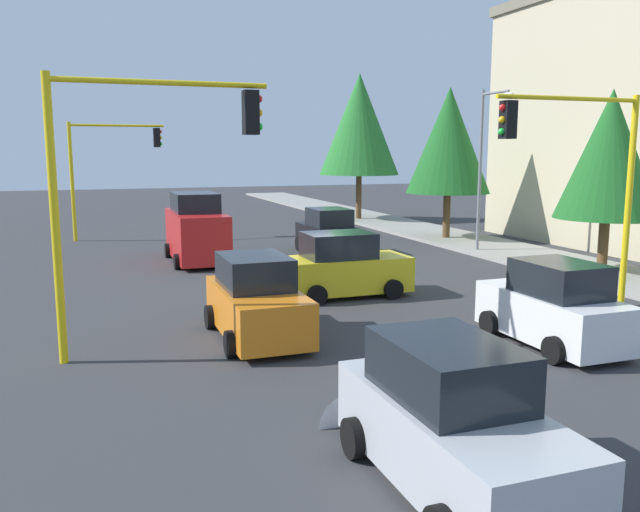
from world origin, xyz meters
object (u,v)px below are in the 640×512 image
object	(u,v)px
delivery_van_red	(197,230)
car_white	(554,307)
traffic_signal_near_right	(141,161)
traffic_signal_far_right	(109,157)
car_orange	(257,301)
tree_roadside_mid	(449,141)
street_lamp_curbside	(486,153)
car_black	(328,233)
tree_roadside_near	(609,155)
traffic_signal_near_left	(581,160)
car_silver	(452,423)
tree_roadside_far	(359,125)
car_yellow	(343,267)

from	to	relation	value
delivery_van_red	car_white	bearing A→B (deg)	22.24
traffic_signal_near_right	car_white	world-z (taller)	traffic_signal_near_right
traffic_signal_far_right	car_orange	distance (m)	19.98
tree_roadside_mid	street_lamp_curbside	bearing A→B (deg)	-10.33
traffic_signal_far_right	car_white	distance (m)	24.33
tree_roadside_mid	car_black	bearing A→B (deg)	-75.12
tree_roadside_near	street_lamp_curbside	bearing A→B (deg)	-166.95
traffic_signal_near_right	car_white	bearing A→B (deg)	74.43
traffic_signal_near_left	tree_roadside_near	xyz separation A→B (m)	(-4.00, 4.76, 0.11)
traffic_signal_near_right	car_silver	bearing A→B (deg)	24.09
traffic_signal_near_left	car_orange	size ratio (longest dim) A/B	1.49
traffic_signal_far_right	car_white	xyz separation A→B (m)	(22.46, 8.79, -3.22)
tree_roadside_far	car_silver	size ratio (longest dim) A/B	2.26
street_lamp_curbside	car_orange	bearing A→B (deg)	-53.49
street_lamp_curbside	tree_roadside_far	bearing A→B (deg)	178.81
car_yellow	delivery_van_red	bearing A→B (deg)	-157.67
car_black	car_white	world-z (taller)	same
traffic_signal_near_right	car_silver	size ratio (longest dim) A/B	1.47
tree_roadside_near	car_orange	bearing A→B (deg)	-75.44
car_black	car_silver	world-z (taller)	same
car_black	car_orange	distance (m)	13.22
traffic_signal_near_right	car_yellow	distance (m)	8.09
car_black	car_silver	size ratio (longest dim) A/B	0.92
traffic_signal_near_right	street_lamp_curbside	bearing A→B (deg)	122.74
car_black	tree_roadside_near	bearing A→B (deg)	42.71
traffic_signal_near_left	delivery_van_red	bearing A→B (deg)	-144.27
traffic_signal_far_right	traffic_signal_near_right	bearing A→B (deg)	-0.07
traffic_signal_near_right	car_white	size ratio (longest dim) A/B	1.59
tree_roadside_far	delivery_van_red	distance (m)	17.93
tree_roadside_near	delivery_van_red	xyz separation A→B (m)	(-7.83, -13.27, -3.02)
street_lamp_curbside	tree_roadside_far	xyz separation A→B (m)	(-14.39, 0.30, 1.72)
tree_roadside_mid	car_white	size ratio (longest dim) A/B	1.99
tree_roadside_near	tree_roadside_far	distance (m)	20.10
traffic_signal_near_left	traffic_signal_far_right	size ratio (longest dim) A/B	1.02
car_white	traffic_signal_near_right	bearing A→B (deg)	-105.57
car_black	car_white	bearing A→B (deg)	0.31
car_white	tree_roadside_near	bearing A→B (deg)	130.98
car_orange	street_lamp_curbside	bearing A→B (deg)	126.51
tree_roadside_mid	car_yellow	size ratio (longest dim) A/B	1.90
tree_roadside_far	car_orange	distance (m)	27.25
tree_roadside_far	traffic_signal_far_right	bearing A→B (deg)	-75.28
tree_roadside_far	car_orange	size ratio (longest dim) A/B	2.31
car_black	car_silver	xyz separation A→B (m)	(19.40, -5.49, 0.00)
tree_roadside_mid	traffic_signal_far_right	bearing A→B (deg)	-110.89
tree_roadside_mid	car_white	xyz separation A→B (m)	(16.46, -6.93, -4.03)
tree_roadside_near	delivery_van_red	distance (m)	15.71
tree_roadside_mid	delivery_van_red	distance (m)	13.46
traffic_signal_near_right	tree_roadside_near	distance (m)	16.73
street_lamp_curbside	car_silver	world-z (taller)	street_lamp_curbside
delivery_van_red	tree_roadside_near	bearing A→B (deg)	59.45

